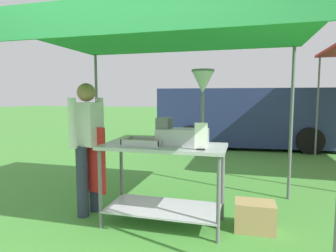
{
  "coord_description": "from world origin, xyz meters",
  "views": [
    {
      "loc": [
        1.0,
        -1.73,
        1.44
      ],
      "look_at": [
        0.13,
        1.51,
        1.11
      ],
      "focal_mm": 30.7,
      "sensor_mm": 36.0,
      "label": 1
    }
  ],
  "objects_px": {
    "donut_cart": "(163,168)",
    "van_navy": "(245,117)",
    "stall_canopy": "(166,36)",
    "supply_crate": "(255,216)",
    "donut_tray": "(145,143)",
    "vendor": "(88,142)",
    "menu_sign": "(201,138)",
    "donut_fryer": "(187,119)"
  },
  "relations": [
    {
      "from": "donut_cart",
      "to": "van_navy",
      "type": "height_order",
      "value": "van_navy"
    },
    {
      "from": "stall_canopy",
      "to": "donut_cart",
      "type": "bearing_deg",
      "value": -90.0
    },
    {
      "from": "supply_crate",
      "to": "van_navy",
      "type": "bearing_deg",
      "value": 91.14
    },
    {
      "from": "donut_tray",
      "to": "vendor",
      "type": "bearing_deg",
      "value": 173.27
    },
    {
      "from": "stall_canopy",
      "to": "menu_sign",
      "type": "bearing_deg",
      "value": -34.42
    },
    {
      "from": "menu_sign",
      "to": "vendor",
      "type": "relative_size",
      "value": 0.17
    },
    {
      "from": "donut_cart",
      "to": "van_navy",
      "type": "distance_m",
      "value": 5.83
    },
    {
      "from": "donut_cart",
      "to": "donut_tray",
      "type": "bearing_deg",
      "value": -167.26
    },
    {
      "from": "donut_cart",
      "to": "supply_crate",
      "type": "bearing_deg",
      "value": 5.46
    },
    {
      "from": "stall_canopy",
      "to": "van_navy",
      "type": "distance_m",
      "value": 5.86
    },
    {
      "from": "van_navy",
      "to": "vendor",
      "type": "bearing_deg",
      "value": -108.0
    },
    {
      "from": "donut_fryer",
      "to": "supply_crate",
      "type": "height_order",
      "value": "donut_fryer"
    },
    {
      "from": "donut_fryer",
      "to": "stall_canopy",
      "type": "bearing_deg",
      "value": 170.14
    },
    {
      "from": "vendor",
      "to": "supply_crate",
      "type": "xyz_separation_m",
      "value": [
        1.97,
        0.05,
        -0.74
      ]
    },
    {
      "from": "stall_canopy",
      "to": "supply_crate",
      "type": "distance_m",
      "value": 2.2
    },
    {
      "from": "stall_canopy",
      "to": "van_navy",
      "type": "relative_size",
      "value": 0.63
    },
    {
      "from": "vendor",
      "to": "donut_tray",
      "type": "bearing_deg",
      "value": -6.73
    },
    {
      "from": "donut_tray",
      "to": "supply_crate",
      "type": "distance_m",
      "value": 1.44
    },
    {
      "from": "donut_cart",
      "to": "menu_sign",
      "type": "distance_m",
      "value": 0.63
    },
    {
      "from": "donut_cart",
      "to": "van_navy",
      "type": "xyz_separation_m",
      "value": [
        0.89,
        5.76,
        0.23
      ]
    },
    {
      "from": "menu_sign",
      "to": "supply_crate",
      "type": "relative_size",
      "value": 0.64
    },
    {
      "from": "supply_crate",
      "to": "stall_canopy",
      "type": "bearing_deg",
      "value": 179.89
    },
    {
      "from": "stall_canopy",
      "to": "donut_cart",
      "type": "distance_m",
      "value": 1.47
    },
    {
      "from": "vendor",
      "to": "donut_cart",
      "type": "bearing_deg",
      "value": -2.56
    },
    {
      "from": "vendor",
      "to": "supply_crate",
      "type": "distance_m",
      "value": 2.11
    },
    {
      "from": "donut_tray",
      "to": "menu_sign",
      "type": "bearing_deg",
      "value": -14.1
    },
    {
      "from": "van_navy",
      "to": "donut_tray",
      "type": "bearing_deg",
      "value": -100.69
    },
    {
      "from": "donut_cart",
      "to": "menu_sign",
      "type": "height_order",
      "value": "menu_sign"
    },
    {
      "from": "donut_fryer",
      "to": "vendor",
      "type": "relative_size",
      "value": 0.51
    },
    {
      "from": "van_navy",
      "to": "donut_cart",
      "type": "bearing_deg",
      "value": -98.78
    },
    {
      "from": "van_navy",
      "to": "menu_sign",
      "type": "bearing_deg",
      "value": -94.19
    },
    {
      "from": "stall_canopy",
      "to": "menu_sign",
      "type": "xyz_separation_m",
      "value": [
        0.45,
        -0.31,
        -1.08
      ]
    },
    {
      "from": "menu_sign",
      "to": "vendor",
      "type": "height_order",
      "value": "vendor"
    },
    {
      "from": "vendor",
      "to": "supply_crate",
      "type": "relative_size",
      "value": 3.74
    },
    {
      "from": "donut_fryer",
      "to": "supply_crate",
      "type": "relative_size",
      "value": 1.91
    },
    {
      "from": "donut_tray",
      "to": "van_navy",
      "type": "bearing_deg",
      "value": 79.31
    },
    {
      "from": "donut_tray",
      "to": "vendor",
      "type": "distance_m",
      "value": 0.77
    },
    {
      "from": "stall_canopy",
      "to": "donut_fryer",
      "type": "height_order",
      "value": "stall_canopy"
    },
    {
      "from": "donut_tray",
      "to": "donut_fryer",
      "type": "xyz_separation_m",
      "value": [
        0.46,
        0.1,
        0.26
      ]
    },
    {
      "from": "donut_fryer",
      "to": "van_navy",
      "type": "relative_size",
      "value": 0.16
    },
    {
      "from": "donut_fryer",
      "to": "menu_sign",
      "type": "relative_size",
      "value": 2.99
    },
    {
      "from": "vendor",
      "to": "supply_crate",
      "type": "bearing_deg",
      "value": 1.53
    }
  ]
}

